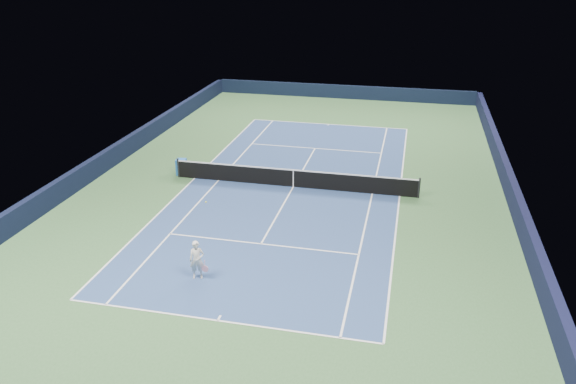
# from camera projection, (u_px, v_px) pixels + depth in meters

# --- Properties ---
(ground) EXTENTS (40.00, 40.00, 0.00)m
(ground) POSITION_uv_depth(u_px,v_px,m) (293.00, 187.00, 29.35)
(ground) COLOR #345B32
(ground) RESTS_ON ground
(wall_far) EXTENTS (22.00, 0.35, 1.10)m
(wall_far) POSITION_uv_depth(u_px,v_px,m) (344.00, 92.00, 46.90)
(wall_far) COLOR black
(wall_far) RESTS_ON ground
(wall_right) EXTENTS (0.35, 40.00, 1.10)m
(wall_right) POSITION_uv_depth(u_px,v_px,m) (513.00, 196.00, 26.93)
(wall_right) COLOR #111333
(wall_right) RESTS_ON ground
(wall_left) EXTENTS (0.35, 40.00, 1.10)m
(wall_left) POSITION_uv_depth(u_px,v_px,m) (104.00, 161.00, 31.33)
(wall_left) COLOR black
(wall_left) RESTS_ON ground
(court_surface) EXTENTS (10.97, 23.77, 0.01)m
(court_surface) POSITION_uv_depth(u_px,v_px,m) (293.00, 187.00, 29.35)
(court_surface) COLOR navy
(court_surface) RESTS_ON ground
(baseline_far) EXTENTS (10.97, 0.08, 0.00)m
(baseline_far) POSITION_uv_depth(u_px,v_px,m) (329.00, 124.00, 40.00)
(baseline_far) COLOR white
(baseline_far) RESTS_ON ground
(baseline_near) EXTENTS (10.97, 0.08, 0.00)m
(baseline_near) POSITION_uv_depth(u_px,v_px,m) (218.00, 321.00, 18.69)
(baseline_near) COLOR white
(baseline_near) RESTS_ON ground
(sideline_doubles_right) EXTENTS (0.08, 23.77, 0.00)m
(sideline_doubles_right) POSITION_uv_depth(u_px,v_px,m) (400.00, 196.00, 28.23)
(sideline_doubles_right) COLOR white
(sideline_doubles_right) RESTS_ON ground
(sideline_doubles_left) EXTENTS (0.08, 23.77, 0.00)m
(sideline_doubles_left) POSITION_uv_depth(u_px,v_px,m) (195.00, 178.00, 30.46)
(sideline_doubles_left) COLOR white
(sideline_doubles_left) RESTS_ON ground
(sideline_singles_right) EXTENTS (0.08, 23.77, 0.00)m
(sideline_singles_right) POSITION_uv_depth(u_px,v_px,m) (372.00, 194.00, 28.51)
(sideline_singles_right) COLOR white
(sideline_singles_right) RESTS_ON ground
(sideline_singles_left) EXTENTS (0.08, 23.77, 0.00)m
(sideline_singles_left) POSITION_uv_depth(u_px,v_px,m) (219.00, 180.00, 30.18)
(sideline_singles_left) COLOR white
(sideline_singles_left) RESTS_ON ground
(service_line_far) EXTENTS (8.23, 0.08, 0.00)m
(service_line_far) POSITION_uv_depth(u_px,v_px,m) (315.00, 148.00, 35.08)
(service_line_far) COLOR white
(service_line_far) RESTS_ON ground
(service_line_near) EXTENTS (8.23, 0.08, 0.00)m
(service_line_near) POSITION_uv_depth(u_px,v_px,m) (261.00, 244.00, 23.61)
(service_line_near) COLOR white
(service_line_near) RESTS_ON ground
(center_service_line) EXTENTS (0.08, 12.80, 0.00)m
(center_service_line) POSITION_uv_depth(u_px,v_px,m) (293.00, 187.00, 29.34)
(center_service_line) COLOR white
(center_service_line) RESTS_ON ground
(center_mark_far) EXTENTS (0.08, 0.30, 0.00)m
(center_mark_far) POSITION_uv_depth(u_px,v_px,m) (328.00, 125.00, 39.86)
(center_mark_far) COLOR white
(center_mark_far) RESTS_ON ground
(center_mark_near) EXTENTS (0.08, 0.30, 0.00)m
(center_mark_near) POSITION_uv_depth(u_px,v_px,m) (219.00, 318.00, 18.83)
(center_mark_near) COLOR white
(center_mark_near) RESTS_ON ground
(tennis_net) EXTENTS (12.90, 0.10, 1.07)m
(tennis_net) POSITION_uv_depth(u_px,v_px,m) (293.00, 178.00, 29.15)
(tennis_net) COLOR black
(tennis_net) RESTS_ON ground
(sponsor_cube) EXTENTS (0.61, 0.56, 0.88)m
(sponsor_cube) POSITION_uv_depth(u_px,v_px,m) (181.00, 167.00, 30.85)
(sponsor_cube) COLOR blue
(sponsor_cube) RESTS_ON ground
(tennis_player) EXTENTS (0.78, 1.29, 2.73)m
(tennis_player) POSITION_uv_depth(u_px,v_px,m) (197.00, 260.00, 20.87)
(tennis_player) COLOR silver
(tennis_player) RESTS_ON ground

